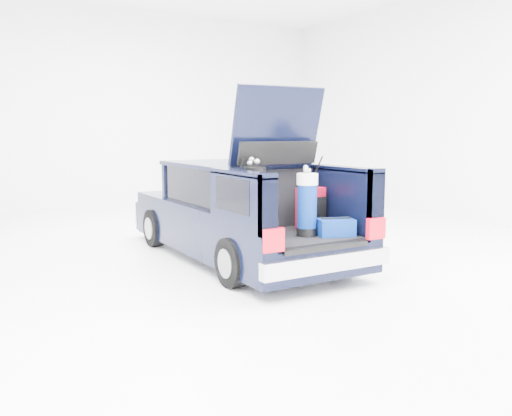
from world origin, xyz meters
TOP-DOWN VIEW (x-y plane):
  - ground at (0.00, 0.00)m, footprint 14.00×14.00m
  - car at (-0.00, 0.11)m, footprint 1.87×4.65m
  - red_suitcase at (0.42, -1.25)m, footprint 0.39×0.29m
  - black_golf_bag at (-0.46, -1.24)m, footprint 0.28×0.35m
  - blue_golf_bag at (0.10, -1.60)m, footprint 0.27×0.27m
  - blue_duffel at (0.40, -1.79)m, footprint 0.51×0.41m

SIDE VIEW (x-z plane):
  - ground at x=0.00m, z-range 0.00..0.00m
  - car at x=0.00m, z-range -0.56..1.91m
  - blue_duffel at x=0.40m, z-range 0.59..0.82m
  - red_suitcase at x=0.42m, z-range 0.58..1.17m
  - blue_golf_bag at x=0.10m, z-range 0.56..1.44m
  - black_golf_bag at x=-0.46m, z-range 0.55..1.53m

